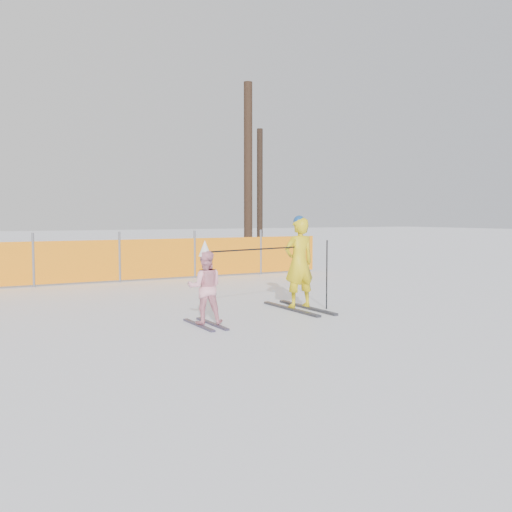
{
  "coord_description": "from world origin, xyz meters",
  "views": [
    {
      "loc": [
        -4.35,
        -7.34,
        1.63
      ],
      "look_at": [
        0.0,
        0.5,
        1.0
      ],
      "focal_mm": 40.0,
      "sensor_mm": 36.0,
      "label": 1
    }
  ],
  "objects": [
    {
      "name": "child",
      "position": [
        -0.93,
        0.38,
        0.58
      ],
      "size": [
        0.64,
        1.05,
        1.27
      ],
      "color": "black",
      "rests_on": "ground"
    },
    {
      "name": "safety_fence",
      "position": [
        -2.7,
        6.54,
        0.56
      ],
      "size": [
        15.78,
        0.06,
        1.25
      ],
      "color": "#595960",
      "rests_on": "ground"
    },
    {
      "name": "adult",
      "position": [
        1.1,
        0.93,
        0.81
      ],
      "size": [
        0.57,
        1.71,
        1.64
      ],
      "color": "black",
      "rests_on": "ground"
    },
    {
      "name": "ground",
      "position": [
        0.0,
        0.0,
        0.0
      ],
      "size": [
        120.0,
        120.0,
        0.0
      ],
      "primitive_type": "plane",
      "color": "white",
      "rests_on": "ground"
    },
    {
      "name": "tree_trunks",
      "position": [
        5.61,
        10.97,
        2.99
      ],
      "size": [
        0.98,
        0.67,
        6.4
      ],
      "color": "black",
      "rests_on": "ground"
    },
    {
      "name": "ski_poles",
      "position": [
        0.66,
        0.69,
        0.9
      ],
      "size": [
        2.37,
        0.51,
        1.21
      ],
      "color": "black",
      "rests_on": "ground"
    }
  ]
}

